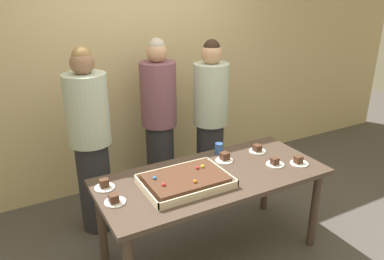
{
  "coord_description": "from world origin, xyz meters",
  "views": [
    {
      "loc": [
        -1.41,
        -2.22,
        2.17
      ],
      "look_at": [
        -0.11,
        0.15,
        1.11
      ],
      "focal_mm": 34.88,
      "sensor_mm": 36.0,
      "label": 1
    }
  ],
  "objects_px": {
    "plated_slice_center_back": "(114,200)",
    "plated_slice_far_right": "(299,162)",
    "sheet_cake": "(185,181)",
    "plated_slice_far_left": "(275,163)",
    "person_serving_front": "(210,118)",
    "person_green_shirt_behind": "(91,142)",
    "plated_slice_center_front": "(104,186)",
    "person_striped_tie_right": "(159,119)",
    "party_table": "(213,185)",
    "drink_cup_nearest": "(219,149)",
    "plated_slice_near_right": "(224,158)",
    "plated_slice_near_left": "(257,150)"
  },
  "relations": [
    {
      "from": "plated_slice_center_back",
      "to": "person_green_shirt_behind",
      "type": "relative_size",
      "value": 0.09
    },
    {
      "from": "plated_slice_far_left",
      "to": "plated_slice_center_front",
      "type": "xyz_separation_m",
      "value": [
        -1.36,
        0.31,
        0.0
      ]
    },
    {
      "from": "plated_slice_far_right",
      "to": "plated_slice_center_front",
      "type": "distance_m",
      "value": 1.6
    },
    {
      "from": "plated_slice_center_front",
      "to": "drink_cup_nearest",
      "type": "xyz_separation_m",
      "value": [
        1.07,
        0.1,
        0.03
      ]
    },
    {
      "from": "sheet_cake",
      "to": "plated_slice_far_right",
      "type": "height_order",
      "value": "sheet_cake"
    },
    {
      "from": "sheet_cake",
      "to": "plated_slice_near_right",
      "type": "distance_m",
      "value": 0.53
    },
    {
      "from": "plated_slice_center_front",
      "to": "drink_cup_nearest",
      "type": "bearing_deg",
      "value": 5.58
    },
    {
      "from": "sheet_cake",
      "to": "plated_slice_center_front",
      "type": "bearing_deg",
      "value": 156.01
    },
    {
      "from": "drink_cup_nearest",
      "to": "person_striped_tie_right",
      "type": "xyz_separation_m",
      "value": [
        -0.22,
        0.79,
        0.06
      ]
    },
    {
      "from": "sheet_cake",
      "to": "plated_slice_center_front",
      "type": "height_order",
      "value": "sheet_cake"
    },
    {
      "from": "plated_slice_far_left",
      "to": "person_serving_front",
      "type": "bearing_deg",
      "value": 91.13
    },
    {
      "from": "plated_slice_near_right",
      "to": "plated_slice_near_left",
      "type": "bearing_deg",
      "value": 1.71
    },
    {
      "from": "plated_slice_near_right",
      "to": "plated_slice_center_front",
      "type": "relative_size",
      "value": 1.0
    },
    {
      "from": "party_table",
      "to": "plated_slice_center_front",
      "type": "height_order",
      "value": "plated_slice_center_front"
    },
    {
      "from": "person_striped_tie_right",
      "to": "drink_cup_nearest",
      "type": "bearing_deg",
      "value": 30.24
    },
    {
      "from": "plated_slice_near_right",
      "to": "plated_slice_center_front",
      "type": "bearing_deg",
      "value": 177.84
    },
    {
      "from": "plated_slice_far_left",
      "to": "person_striped_tie_right",
      "type": "xyz_separation_m",
      "value": [
        -0.51,
        1.21,
        0.09
      ]
    },
    {
      "from": "person_green_shirt_behind",
      "to": "sheet_cake",
      "type": "bearing_deg",
      "value": -0.0
    },
    {
      "from": "plated_slice_near_right",
      "to": "person_green_shirt_behind",
      "type": "relative_size",
      "value": 0.09
    },
    {
      "from": "party_table",
      "to": "plated_slice_near_left",
      "type": "distance_m",
      "value": 0.62
    },
    {
      "from": "person_green_shirt_behind",
      "to": "plated_slice_center_front",
      "type": "bearing_deg",
      "value": -34.72
    },
    {
      "from": "plated_slice_near_left",
      "to": "drink_cup_nearest",
      "type": "height_order",
      "value": "drink_cup_nearest"
    },
    {
      "from": "plated_slice_near_right",
      "to": "plated_slice_center_back",
      "type": "bearing_deg",
      "value": -169.46
    },
    {
      "from": "plated_slice_far_right",
      "to": "plated_slice_far_left",
      "type": "bearing_deg",
      "value": 157.0
    },
    {
      "from": "sheet_cake",
      "to": "plated_slice_near_left",
      "type": "distance_m",
      "value": 0.87
    },
    {
      "from": "plated_slice_center_front",
      "to": "person_green_shirt_behind",
      "type": "distance_m",
      "value": 0.65
    },
    {
      "from": "plated_slice_far_right",
      "to": "person_green_shirt_behind",
      "type": "relative_size",
      "value": 0.09
    },
    {
      "from": "plated_slice_center_front",
      "to": "plated_slice_center_back",
      "type": "height_order",
      "value": "plated_slice_center_front"
    },
    {
      "from": "plated_slice_near_left",
      "to": "person_striped_tie_right",
      "type": "height_order",
      "value": "person_striped_tie_right"
    },
    {
      "from": "drink_cup_nearest",
      "to": "person_green_shirt_behind",
      "type": "xyz_separation_m",
      "value": [
        -1.0,
        0.54,
        0.07
      ]
    },
    {
      "from": "person_striped_tie_right",
      "to": "person_green_shirt_behind",
      "type": "bearing_deg",
      "value": -57.02
    },
    {
      "from": "party_table",
      "to": "person_striped_tie_right",
      "type": "distance_m",
      "value": 1.12
    },
    {
      "from": "party_table",
      "to": "sheet_cake",
      "type": "bearing_deg",
      "value": -171.75
    },
    {
      "from": "party_table",
      "to": "person_serving_front",
      "type": "height_order",
      "value": "person_serving_front"
    },
    {
      "from": "person_striped_tie_right",
      "to": "plated_slice_center_front",
      "type": "bearing_deg",
      "value": -28.7
    },
    {
      "from": "plated_slice_center_front",
      "to": "person_striped_tie_right",
      "type": "bearing_deg",
      "value": 46.74
    },
    {
      "from": "party_table",
      "to": "plated_slice_near_right",
      "type": "relative_size",
      "value": 12.23
    },
    {
      "from": "plated_slice_near_left",
      "to": "plated_slice_far_left",
      "type": "distance_m",
      "value": 0.29
    },
    {
      "from": "plated_slice_far_right",
      "to": "person_green_shirt_behind",
      "type": "bearing_deg",
      "value": 144.99
    },
    {
      "from": "party_table",
      "to": "plated_slice_center_back",
      "type": "bearing_deg",
      "value": -178.22
    },
    {
      "from": "plated_slice_center_back",
      "to": "drink_cup_nearest",
      "type": "bearing_deg",
      "value": 17.45
    },
    {
      "from": "sheet_cake",
      "to": "drink_cup_nearest",
      "type": "xyz_separation_m",
      "value": [
        0.52,
        0.35,
        0.01
      ]
    },
    {
      "from": "plated_slice_center_back",
      "to": "plated_slice_near_right",
      "type": "bearing_deg",
      "value": 10.54
    },
    {
      "from": "plated_slice_center_front",
      "to": "plated_slice_center_back",
      "type": "bearing_deg",
      "value": -89.38
    },
    {
      "from": "plated_slice_center_back",
      "to": "plated_slice_far_right",
      "type": "bearing_deg",
      "value": -5.95
    },
    {
      "from": "plated_slice_far_right",
      "to": "plated_slice_center_back",
      "type": "height_order",
      "value": "same"
    },
    {
      "from": "plated_slice_near_left",
      "to": "plated_slice_near_right",
      "type": "xyz_separation_m",
      "value": [
        -0.36,
        -0.01,
        0.0
      ]
    },
    {
      "from": "plated_slice_center_back",
      "to": "person_striped_tie_right",
      "type": "xyz_separation_m",
      "value": [
        0.84,
        1.13,
        0.09
      ]
    },
    {
      "from": "party_table",
      "to": "person_green_shirt_behind",
      "type": "distance_m",
      "value": 1.15
    },
    {
      "from": "plated_slice_far_left",
      "to": "plated_slice_far_right",
      "type": "distance_m",
      "value": 0.21
    }
  ]
}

